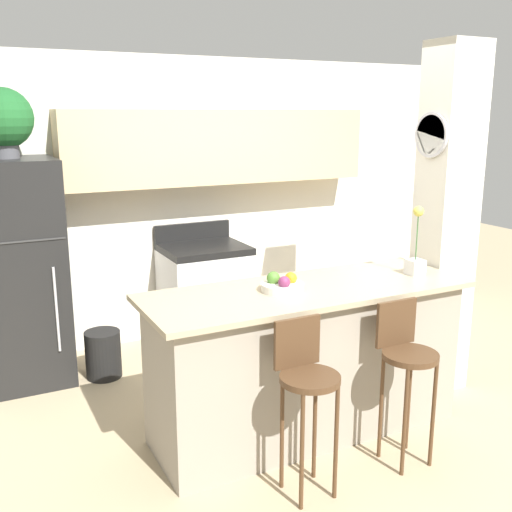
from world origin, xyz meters
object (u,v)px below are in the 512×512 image
(bar_stool_right, at_px, (406,359))
(trash_bin, at_px, (103,354))
(bar_stool_left, at_px, (306,382))
(potted_plant_on_fridge, at_px, (3,120))
(refrigerator, at_px, (18,273))
(stove_range, at_px, (205,294))
(orchid_vase, at_px, (416,254))
(fruit_bowl, at_px, (282,285))

(bar_stool_right, xyz_separation_m, trash_bin, (-1.35, 1.98, -0.46))
(bar_stool_left, bearing_deg, trash_bin, 108.55)
(bar_stool_right, bearing_deg, potted_plant_on_fridge, 130.37)
(refrigerator, distance_m, potted_plant_on_fridge, 1.15)
(refrigerator, xyz_separation_m, trash_bin, (0.55, -0.26, -0.68))
(stove_range, xyz_separation_m, orchid_vase, (0.82, -1.81, 0.67))
(bar_stool_right, bearing_deg, bar_stool_left, 180.00)
(potted_plant_on_fridge, xyz_separation_m, orchid_vase, (2.38, -1.75, -0.89))
(bar_stool_right, xyz_separation_m, fruit_bowl, (-0.52, 0.56, 0.38))
(bar_stool_right, height_order, orchid_vase, orchid_vase)
(bar_stool_right, xyz_separation_m, orchid_vase, (0.47, 0.50, 0.48))
(refrigerator, height_order, potted_plant_on_fridge, potted_plant_on_fridge)
(trash_bin, bearing_deg, bar_stool_left, -71.45)
(stove_range, bearing_deg, trash_bin, -162.29)
(potted_plant_on_fridge, distance_m, trash_bin, 1.92)
(fruit_bowl, bearing_deg, potted_plant_on_fridge, 129.46)
(orchid_vase, distance_m, fruit_bowl, 1.01)
(trash_bin, bearing_deg, stove_range, 17.71)
(orchid_vase, height_order, trash_bin, orchid_vase)
(bar_stool_left, bearing_deg, fruit_bowl, 73.92)
(orchid_vase, bearing_deg, refrigerator, 143.75)
(stove_range, bearing_deg, bar_stool_right, -81.53)
(stove_range, height_order, orchid_vase, orchid_vase)
(refrigerator, xyz_separation_m, fruit_bowl, (1.38, -1.68, 0.16))
(bar_stool_left, distance_m, orchid_vase, 1.35)
(bar_stool_right, distance_m, orchid_vase, 0.84)
(stove_range, relative_size, potted_plant_on_fridge, 2.10)
(stove_range, distance_m, orchid_vase, 2.09)
(stove_range, relative_size, orchid_vase, 2.27)
(orchid_vase, xyz_separation_m, trash_bin, (-1.83, 1.49, -0.94))
(stove_range, relative_size, bar_stool_right, 1.09)
(fruit_bowl, bearing_deg, orchid_vase, -3.80)
(bar_stool_right, bearing_deg, stove_range, 98.47)
(bar_stool_left, bearing_deg, stove_range, 81.56)
(bar_stool_left, xyz_separation_m, trash_bin, (-0.67, 1.98, -0.46))
(stove_range, relative_size, fruit_bowl, 4.01)
(bar_stool_left, distance_m, bar_stool_right, 0.69)
(bar_stool_right, bearing_deg, refrigerator, 130.37)
(refrigerator, relative_size, bar_stool_right, 1.77)
(orchid_vase, bearing_deg, bar_stool_left, -156.84)
(refrigerator, distance_m, fruit_bowl, 2.18)
(orchid_vase, bearing_deg, bar_stool_right, -133.71)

